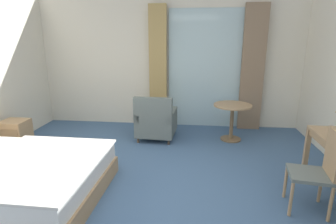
{
  "coord_description": "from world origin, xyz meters",
  "views": [
    {
      "loc": [
        0.61,
        -2.84,
        1.9
      ],
      "look_at": [
        0.26,
        0.39,
        1.0
      ],
      "focal_mm": 28.48,
      "sensor_mm": 36.0,
      "label": 1
    }
  ],
  "objects_px": {
    "bed": "(7,177)",
    "desk_chair": "(319,168)",
    "armchair_by_window": "(156,122)",
    "nightstand": "(16,135)",
    "round_cafe_table": "(232,114)"
  },
  "relations": [
    {
      "from": "round_cafe_table",
      "to": "armchair_by_window",
      "type": "bearing_deg",
      "value": -176.27
    },
    {
      "from": "bed",
      "to": "armchair_by_window",
      "type": "height_order",
      "value": "bed"
    },
    {
      "from": "bed",
      "to": "desk_chair",
      "type": "xyz_separation_m",
      "value": [
        3.65,
        0.12,
        0.26
      ]
    },
    {
      "from": "nightstand",
      "to": "bed",
      "type": "bearing_deg",
      "value": -58.57
    },
    {
      "from": "bed",
      "to": "desk_chair",
      "type": "height_order",
      "value": "bed"
    },
    {
      "from": "armchair_by_window",
      "to": "round_cafe_table",
      "type": "xyz_separation_m",
      "value": [
        1.45,
        0.09,
        0.18
      ]
    },
    {
      "from": "desk_chair",
      "to": "armchair_by_window",
      "type": "height_order",
      "value": "desk_chair"
    },
    {
      "from": "round_cafe_table",
      "to": "bed",
      "type": "bearing_deg",
      "value": -142.72
    },
    {
      "from": "desk_chair",
      "to": "nightstand",
      "type": "bearing_deg",
      "value": 164.71
    },
    {
      "from": "nightstand",
      "to": "round_cafe_table",
      "type": "xyz_separation_m",
      "value": [
        3.8,
        0.92,
        0.25
      ]
    },
    {
      "from": "desk_chair",
      "to": "round_cafe_table",
      "type": "height_order",
      "value": "desk_chair"
    },
    {
      "from": "bed",
      "to": "round_cafe_table",
      "type": "distance_m",
      "value": 3.75
    },
    {
      "from": "bed",
      "to": "desk_chair",
      "type": "relative_size",
      "value": 2.3
    },
    {
      "from": "bed",
      "to": "armchair_by_window",
      "type": "relative_size",
      "value": 2.52
    },
    {
      "from": "nightstand",
      "to": "armchair_by_window",
      "type": "relative_size",
      "value": 0.62
    }
  ]
}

